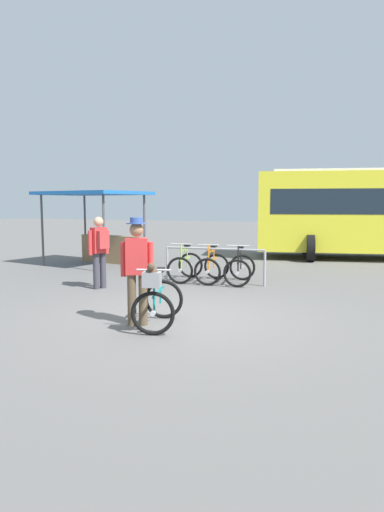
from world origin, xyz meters
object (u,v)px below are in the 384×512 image
racked_bike_orange (212,267)px  featured_bicycle (157,298)px  racked_bike_lime (185,266)px  pedestrian_with_backpack (100,248)px  market_stall (101,221)px  racked_bike_black (240,269)px  person_with_featured_bike (137,266)px

racked_bike_orange → featured_bicycle: bearing=-81.2°
racked_bike_lime → pedestrian_with_backpack: pedestrian_with_backpack is taller
racked_bike_orange → market_stall: size_ratio=0.34×
pedestrian_with_backpack → market_stall: 4.32m
pedestrian_with_backpack → market_stall: market_stall is taller
racked_bike_lime → racked_bike_black: bearing=4.1°
featured_bicycle → person_with_featured_bike: 0.61m
market_stall → racked_bike_black: bearing=-18.9°
racked_bike_orange → person_with_featured_bike: (0.28, -4.26, 0.58)m
featured_bicycle → pedestrian_with_backpack: size_ratio=0.76×
racked_bike_orange → featured_bicycle: 4.38m
racked_bike_black → market_stall: market_stall is taller
racked_bike_lime → person_with_featured_bike: (0.98, -4.21, 0.58)m
racked_bike_lime → pedestrian_with_backpack: size_ratio=0.72×
person_with_featured_bike → featured_bicycle: bearing=-9.8°
racked_bike_orange → featured_bicycle: featured_bicycle is taller
featured_bicycle → racked_bike_lime: bearing=107.7°
racked_bike_lime → racked_bike_black: size_ratio=1.00×
racked_bike_orange → pedestrian_with_backpack: size_ratio=0.71×
racked_bike_black → pedestrian_with_backpack: pedestrian_with_backpack is taller
pedestrian_with_backpack → featured_bicycle: bearing=-42.7°
person_with_featured_bike → market_stall: market_stall is taller
market_stall → person_with_featured_bike: bearing=-52.3°
racked_bike_black → pedestrian_with_backpack: size_ratio=0.72×
person_with_featured_bike → market_stall: size_ratio=0.50×
racked_bike_lime → featured_bicycle: size_ratio=0.94×
pedestrian_with_backpack → market_stall: bearing=123.0°
person_with_featured_bike → pedestrian_with_backpack: size_ratio=1.05×
featured_bicycle → racked_bike_orange: bearing=98.8°
racked_bike_orange → featured_bicycle: size_ratio=0.93×
pedestrian_with_backpack → racked_bike_orange: bearing=41.1°
racked_bike_black → person_with_featured_bike: size_ratio=0.69×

